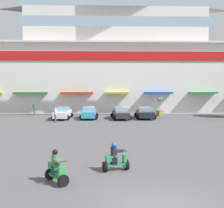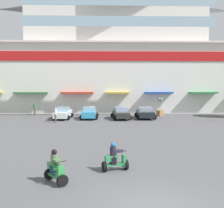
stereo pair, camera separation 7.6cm
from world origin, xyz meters
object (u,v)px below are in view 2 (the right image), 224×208
(parked_car_0, at_px, (63,113))
(balloon_vendor_cart, at_px, (160,108))
(pedestrian_1, at_px, (35,108))
(parked_car_3, at_px, (145,113))
(parked_car_2, at_px, (121,113))
(pedestrian_0, at_px, (55,114))
(scooter_rider_0, at_px, (115,159))
(parked_car_1, at_px, (89,113))
(scooter_rider_4, at_px, (56,169))

(parked_car_0, distance_m, balloon_vendor_cart, 12.60)
(pedestrian_1, bearing_deg, parked_car_3, -15.16)
(parked_car_2, bearing_deg, parked_car_3, 6.32)
(parked_car_3, height_order, pedestrian_0, pedestrian_0)
(pedestrian_1, bearing_deg, scooter_rider_0, -67.95)
(parked_car_1, bearing_deg, scooter_rider_4, -90.90)
(pedestrian_0, relative_size, pedestrian_1, 0.98)
(pedestrian_0, distance_m, pedestrian_1, 8.06)
(pedestrian_1, relative_size, balloon_vendor_cart, 0.71)
(scooter_rider_4, relative_size, pedestrian_1, 0.88)
(parked_car_3, bearing_deg, balloon_vendor_cart, 47.67)
(scooter_rider_4, bearing_deg, parked_car_0, 97.33)
(parked_car_0, height_order, parked_car_3, parked_car_0)
(scooter_rider_0, height_order, pedestrian_1, pedestrian_1)
(parked_car_1, xyz_separation_m, parked_car_3, (6.83, 0.02, -0.02))
(pedestrian_0, height_order, pedestrian_1, pedestrian_1)
(scooter_rider_4, height_order, pedestrian_1, pedestrian_1)
(scooter_rider_0, xyz_separation_m, balloon_vendor_cart, (6.78, 23.03, 0.40))
(parked_car_1, height_order, scooter_rider_0, scooter_rider_0)
(scooter_rider_4, distance_m, balloon_vendor_cart, 26.46)
(parked_car_0, xyz_separation_m, scooter_rider_0, (5.54, -20.44, -0.12))
(pedestrian_0, height_order, balloon_vendor_cart, balloon_vendor_cart)
(scooter_rider_4, distance_m, pedestrian_1, 27.05)
(parked_car_0, distance_m, pedestrian_0, 3.10)
(parked_car_1, xyz_separation_m, scooter_rider_4, (-0.35, -22.17, -0.10))
(pedestrian_1, bearing_deg, parked_car_2, -20.40)
(parked_car_1, relative_size, parked_car_2, 0.92)
(balloon_vendor_cart, bearing_deg, parked_car_1, -164.46)
(parked_car_2, height_order, pedestrian_0, pedestrian_0)
(scooter_rider_4, bearing_deg, pedestrian_1, 105.41)
(parked_car_1, distance_m, balloon_vendor_cart, 9.48)
(parked_car_3, xyz_separation_m, scooter_rider_0, (-4.48, -20.51, -0.11))
(parked_car_3, xyz_separation_m, scooter_rider_4, (-7.18, -22.18, -0.08))
(parked_car_1, height_order, pedestrian_0, pedestrian_0)
(parked_car_0, distance_m, scooter_rider_4, 22.29)
(pedestrian_0, relative_size, balloon_vendor_cart, 0.69)
(parked_car_0, xyz_separation_m, parked_car_3, (10.03, 0.07, -0.01))
(parked_car_1, bearing_deg, pedestrian_0, -138.89)
(parked_car_3, distance_m, scooter_rider_0, 20.99)
(scooter_rider_0, xyz_separation_m, scooter_rider_4, (-2.70, -1.67, 0.03))
(parked_car_0, distance_m, scooter_rider_0, 21.18)
(parked_car_1, bearing_deg, parked_car_0, -179.02)
(parked_car_2, bearing_deg, balloon_vendor_cart, 28.31)
(pedestrian_0, bearing_deg, parked_car_0, 82.90)
(parked_car_2, relative_size, parked_car_3, 1.05)
(parked_car_0, xyz_separation_m, pedestrian_1, (-4.34, 3.96, 0.25))
(scooter_rider_0, bearing_deg, pedestrian_0, 108.83)
(pedestrian_0, bearing_deg, balloon_vendor_cart, 24.01)
(scooter_rider_0, height_order, balloon_vendor_cart, balloon_vendor_cart)
(parked_car_2, xyz_separation_m, balloon_vendor_cart, (5.30, 2.86, 0.26))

